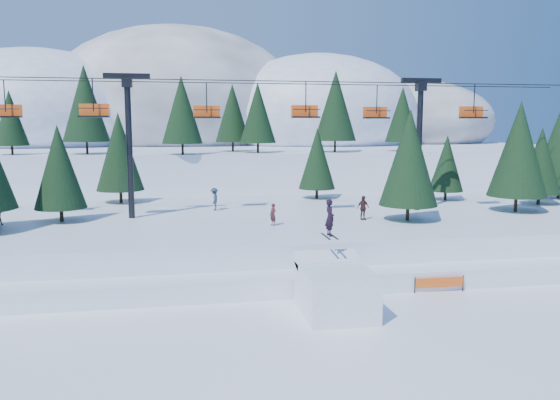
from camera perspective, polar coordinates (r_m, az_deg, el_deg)
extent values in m
plane|color=white|center=(24.67, 3.09, -13.93)|extent=(160.00, 160.00, 0.00)
cube|color=white|center=(41.40, -2.63, -3.22)|extent=(70.00, 22.00, 2.50)
cube|color=white|center=(31.93, -0.23, -7.81)|extent=(70.00, 6.00, 1.10)
cube|color=white|center=(90.67, -6.82, 3.81)|extent=(110.00, 60.00, 6.00)
ellipsoid|color=white|center=(97.02, -23.98, 8.45)|extent=(36.00, 32.40, 19.80)
ellipsoid|color=#605B59|center=(100.39, -10.73, 9.96)|extent=(44.00, 39.60, 26.40)
ellipsoid|color=white|center=(95.23, 4.04, 9.10)|extent=(34.00, 30.60, 19.72)
ellipsoid|color=#605B59|center=(107.43, 13.73, 8.05)|extent=(30.00, 27.00, 15.00)
cylinder|color=black|center=(61.46, -10.14, 5.27)|extent=(0.26, 0.26, 1.20)
cone|color=#173419|center=(61.43, -10.23, 9.27)|extent=(4.46, 4.46, 7.38)
cylinder|color=black|center=(64.87, -2.32, 5.48)|extent=(0.26, 0.26, 1.15)
cone|color=#173419|center=(64.84, -2.34, 9.10)|extent=(4.26, 4.26, 7.05)
cylinder|color=black|center=(66.81, 5.76, 5.61)|extent=(0.26, 0.26, 1.36)
cone|color=#173419|center=(66.81, 5.82, 9.78)|extent=(5.06, 5.06, 8.37)
cylinder|color=black|center=(65.40, -19.51, 5.17)|extent=(0.26, 0.26, 1.38)
cone|color=#173419|center=(65.41, -19.70, 9.50)|extent=(5.14, 5.14, 8.50)
cylinder|color=black|center=(71.05, 12.56, 5.49)|extent=(0.26, 0.26, 1.12)
cone|color=#173419|center=(71.02, 12.66, 8.73)|extent=(4.18, 4.18, 6.91)
cylinder|color=black|center=(67.02, -26.18, 4.70)|extent=(0.26, 0.26, 0.98)
cone|color=#173419|center=(66.97, -26.36, 7.70)|extent=(3.66, 3.66, 6.05)
cylinder|color=black|center=(68.58, -4.95, 5.59)|extent=(0.26, 0.26, 1.16)
cone|color=#173419|center=(68.55, -4.99, 9.06)|extent=(4.32, 4.32, 7.14)
cube|color=white|center=(27.02, 5.84, -9.51)|extent=(3.29, 4.06, 2.22)
cube|color=white|center=(28.33, 4.90, -6.25)|extent=(3.29, 1.42, 0.79)
imported|color=black|center=(27.77, 5.22, -1.85)|extent=(0.53, 0.74, 1.89)
cube|color=black|center=(27.89, 4.80, -3.81)|extent=(0.11, 1.65, 0.03)
cube|color=black|center=(27.99, 5.59, -3.77)|extent=(0.11, 1.65, 0.03)
cylinder|color=black|center=(40.50, -15.46, 5.18)|extent=(0.44, 0.44, 10.00)
cube|color=black|center=(40.62, -15.72, 12.38)|extent=(3.20, 0.35, 0.35)
cube|color=black|center=(40.59, -15.70, 11.75)|extent=(0.70, 0.70, 0.70)
cylinder|color=black|center=(44.30, 14.31, 5.41)|extent=(0.44, 0.44, 10.00)
cube|color=black|center=(44.41, 14.53, 12.00)|extent=(3.20, 0.35, 0.35)
cube|color=black|center=(44.38, 14.51, 11.42)|extent=(0.70, 0.70, 0.70)
cylinder|color=black|center=(39.91, 0.42, 12.32)|extent=(46.00, 0.06, 0.06)
cylinder|color=black|center=(42.27, -0.19, 12.06)|extent=(46.00, 0.06, 0.06)
cylinder|color=black|center=(43.29, -26.84, 9.68)|extent=(0.08, 0.08, 2.20)
cube|color=black|center=(43.24, -26.72, 7.77)|extent=(2.00, 0.75, 0.12)
cube|color=#ED5515|center=(43.62, -26.61, 8.36)|extent=(2.00, 0.10, 0.85)
cylinder|color=black|center=(42.92, -26.90, 8.50)|extent=(2.00, 0.06, 0.06)
cylinder|color=black|center=(39.59, -18.97, 10.35)|extent=(0.08, 0.08, 2.20)
cube|color=black|center=(39.54, -18.88, 8.25)|extent=(2.00, 0.75, 0.12)
cube|color=#ED5515|center=(39.93, -18.83, 8.89)|extent=(2.00, 0.10, 0.85)
cylinder|color=black|center=(39.21, -18.99, 9.06)|extent=(2.00, 0.06, 0.06)
cylinder|color=black|center=(41.60, -7.68, 10.55)|extent=(0.08, 0.08, 2.20)
cube|color=black|center=(41.55, -7.65, 8.55)|extent=(2.00, 0.75, 0.12)
cube|color=#ED5515|center=(41.94, -7.68, 9.16)|extent=(2.00, 0.10, 0.85)
cylinder|color=black|center=(41.22, -7.64, 9.32)|extent=(2.00, 0.06, 0.06)
cylinder|color=black|center=(40.17, 2.72, 10.71)|extent=(0.08, 0.08, 2.20)
cube|color=black|center=(40.12, 2.71, 8.64)|extent=(2.00, 0.75, 0.12)
cube|color=#ED5515|center=(40.50, 2.59, 9.27)|extent=(2.00, 0.10, 0.85)
cylinder|color=black|center=(39.79, 2.82, 9.44)|extent=(2.00, 0.06, 0.06)
cylinder|color=black|center=(44.25, 10.09, 10.32)|extent=(0.08, 0.08, 2.20)
cube|color=black|center=(44.21, 10.05, 8.45)|extent=(2.00, 0.75, 0.12)
cube|color=#ED5515|center=(44.57, 9.89, 9.02)|extent=(2.00, 0.10, 0.85)
cylinder|color=black|center=(43.89, 10.22, 9.17)|extent=(2.00, 0.06, 0.06)
cylinder|color=black|center=(45.00, 19.64, 9.95)|extent=(0.08, 0.08, 2.20)
cube|color=black|center=(44.95, 19.55, 8.11)|extent=(2.00, 0.75, 0.12)
cube|color=#ED5515|center=(45.29, 19.34, 8.68)|extent=(2.00, 0.10, 0.85)
cylinder|color=black|center=(44.66, 19.81, 8.81)|extent=(2.00, 0.06, 0.06)
cylinder|color=black|center=(46.39, 23.41, -0.35)|extent=(0.26, 0.26, 1.19)
cone|color=#173419|center=(46.03, 23.69, 4.91)|extent=(4.44, 4.44, 7.34)
cylinder|color=black|center=(51.51, 25.39, 0.12)|extent=(0.26, 0.26, 0.91)
cone|color=#173419|center=(51.22, 25.60, 3.74)|extent=(3.39, 3.39, 5.61)
cylinder|color=black|center=(56.67, 27.09, 0.82)|extent=(0.26, 0.26, 1.26)
cylinder|color=black|center=(51.33, 16.89, 0.46)|extent=(0.26, 0.26, 0.82)
cone|color=#173419|center=(51.06, 17.01, 3.71)|extent=(3.03, 3.03, 5.02)
cylinder|color=black|center=(49.43, -16.29, 0.37)|extent=(0.26, 0.26, 1.09)
cone|color=#173419|center=(49.10, -16.46, 4.88)|extent=(4.05, 4.05, 6.70)
cylinder|color=black|center=(50.39, 3.86, 0.69)|extent=(0.26, 0.26, 0.90)
cone|color=#173419|center=(50.10, 3.90, 4.36)|extent=(3.35, 3.35, 5.55)
cylinder|color=black|center=(40.97, -21.86, -1.44)|extent=(0.26, 0.26, 0.94)
cone|color=#173419|center=(40.60, -22.10, 3.25)|extent=(3.50, 3.50, 5.78)
cylinder|color=black|center=(39.46, 13.18, -1.31)|extent=(0.26, 0.26, 1.09)
cone|color=#173419|center=(39.06, 13.36, 4.34)|extent=(4.05, 4.05, 6.70)
imported|color=#442423|center=(39.07, 8.67, -0.81)|extent=(1.10, 0.73, 1.73)
imported|color=#481D20|center=(36.46, -0.74, -1.52)|extent=(0.58, 0.65, 1.49)
imported|color=#24384F|center=(43.32, -6.87, 0.10)|extent=(0.80, 1.23, 1.79)
imported|color=#193027|center=(47.74, 13.75, 0.68)|extent=(1.09, 0.99, 1.86)
cylinder|color=black|center=(31.13, 13.91, -8.64)|extent=(0.06, 0.06, 0.90)
cylinder|color=black|center=(32.26, 18.58, -8.24)|extent=(0.06, 0.06, 0.90)
cube|color=#ED5515|center=(31.64, 16.29, -8.27)|extent=(2.80, 0.14, 0.55)
cylinder|color=black|center=(32.98, 12.95, -7.68)|extent=(0.06, 0.06, 0.90)
cylinder|color=black|center=(33.11, 17.84, -7.80)|extent=(0.06, 0.06, 0.90)
cube|color=#ED5515|center=(32.99, 15.40, -7.58)|extent=(2.59, 1.14, 0.55)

